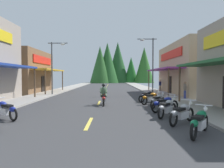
% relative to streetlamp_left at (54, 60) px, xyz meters
% --- Properties ---
extents(ground, '(10.37, 78.60, 0.10)m').
position_rel_streetlamp_left_xyz_m(ground, '(5.24, 2.18, -3.88)').
color(ground, '#38383A').
extents(sidewalk_left, '(2.70, 78.60, 0.12)m').
position_rel_streetlamp_left_xyz_m(sidewalk_left, '(-1.29, 2.18, -3.77)').
color(sidewalk_left, '#9E9991').
rests_on(sidewalk_left, ground).
extents(sidewalk_right, '(2.70, 78.60, 0.12)m').
position_rel_streetlamp_left_xyz_m(sidewalk_right, '(11.77, 2.18, -3.77)').
color(sidewalk_right, '#9E9991').
rests_on(sidewalk_right, ground).
extents(centerline_dashes, '(0.16, 52.37, 0.01)m').
position_rel_streetlamp_left_xyz_m(centerline_dashes, '(5.24, 5.51, -3.82)').
color(centerline_dashes, '#E0C64C').
rests_on(centerline_dashes, ground).
extents(storefront_left_far, '(9.93, 9.08, 5.31)m').
position_rel_streetlamp_left_xyz_m(storefront_left_far, '(-6.67, 3.68, -1.17)').
color(storefront_left_far, brown).
rests_on(storefront_left_far, ground).
extents(storefront_right_far, '(10.68, 11.63, 5.87)m').
position_rel_streetlamp_left_xyz_m(storefront_right_far, '(17.53, 1.54, -0.89)').
color(storefront_right_far, tan).
rests_on(storefront_right_far, ground).
extents(streetlamp_left, '(2.14, 0.30, 5.82)m').
position_rel_streetlamp_left_xyz_m(streetlamp_left, '(0.00, 0.00, 0.00)').
color(streetlamp_left, '#474C51').
rests_on(streetlamp_left, ground).
extents(streetlamp_right, '(2.14, 0.30, 6.32)m').
position_rel_streetlamp_left_xyz_m(streetlamp_right, '(10.50, 0.34, 0.28)').
color(streetlamp_right, '#474C51').
rests_on(streetlamp_right, ground).
extents(motorcycle_parked_right_0, '(1.38, 1.76, 1.04)m').
position_rel_streetlamp_left_xyz_m(motorcycle_parked_right_0, '(9.36, -15.28, -3.34)').
color(motorcycle_parked_right_0, black).
rests_on(motorcycle_parked_right_0, ground).
extents(motorcycle_parked_right_1, '(1.62, 1.55, 1.04)m').
position_rel_streetlamp_left_xyz_m(motorcycle_parked_right_1, '(9.33, -13.55, -3.34)').
color(motorcycle_parked_right_1, black).
rests_on(motorcycle_parked_right_1, ground).
extents(motorcycle_parked_right_2, '(1.43, 1.72, 1.04)m').
position_rel_streetlamp_left_xyz_m(motorcycle_parked_right_2, '(9.10, -12.02, -3.34)').
color(motorcycle_parked_right_2, black).
rests_on(motorcycle_parked_right_2, ground).
extents(motorcycle_parked_right_3, '(1.89, 1.18, 1.04)m').
position_rel_streetlamp_left_xyz_m(motorcycle_parked_right_3, '(9.37, -10.54, -3.34)').
color(motorcycle_parked_right_3, black).
rests_on(motorcycle_parked_right_3, ground).
extents(motorcycle_parked_right_4, '(1.41, 1.74, 1.04)m').
position_rel_streetlamp_left_xyz_m(motorcycle_parked_right_4, '(9.31, -8.96, -3.34)').
color(motorcycle_parked_right_4, black).
rests_on(motorcycle_parked_right_4, ground).
extents(motorcycle_parked_right_5, '(1.79, 1.34, 1.04)m').
position_rel_streetlamp_left_xyz_m(motorcycle_parked_right_5, '(9.19, -7.31, -3.34)').
color(motorcycle_parked_right_5, black).
rests_on(motorcycle_parked_right_5, ground).
extents(motorcycle_parked_right_6, '(1.81, 1.31, 1.04)m').
position_rel_streetlamp_left_xyz_m(motorcycle_parked_right_6, '(9.18, -6.01, -3.34)').
color(motorcycle_parked_right_6, black).
rests_on(motorcycle_parked_right_6, ground).
extents(motorcycle_parked_left_3, '(1.83, 1.27, 1.04)m').
position_rel_streetlamp_left_xyz_m(motorcycle_parked_left_3, '(1.08, -12.61, -3.34)').
color(motorcycle_parked_left_3, black).
rests_on(motorcycle_parked_left_3, ground).
extents(rider_cruising_lead, '(0.60, 2.14, 1.57)m').
position_rel_streetlamp_left_xyz_m(rider_cruising_lead, '(5.65, -7.64, -3.17)').
color(rider_cruising_lead, black).
rests_on(rider_cruising_lead, ground).
extents(pedestrian_by_shop, '(0.28, 0.57, 1.64)m').
position_rel_streetlamp_left_xyz_m(pedestrian_by_shop, '(12.75, -4.37, -2.88)').
color(pedestrian_by_shop, '#333F8C').
rests_on(pedestrian_by_shop, ground).
extents(pedestrian_browsing, '(0.44, 0.44, 1.61)m').
position_rel_streetlamp_left_xyz_m(pedestrian_browsing, '(12.71, 4.80, -2.90)').
color(pedestrian_browsing, '#B2A599').
rests_on(pedestrian_browsing, ground).
extents(treeline_backdrop, '(20.13, 11.80, 13.37)m').
position_rel_streetlamp_left_xyz_m(treeline_backdrop, '(8.09, 42.84, 2.20)').
color(treeline_backdrop, '#2B6123').
rests_on(treeline_backdrop, ground).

